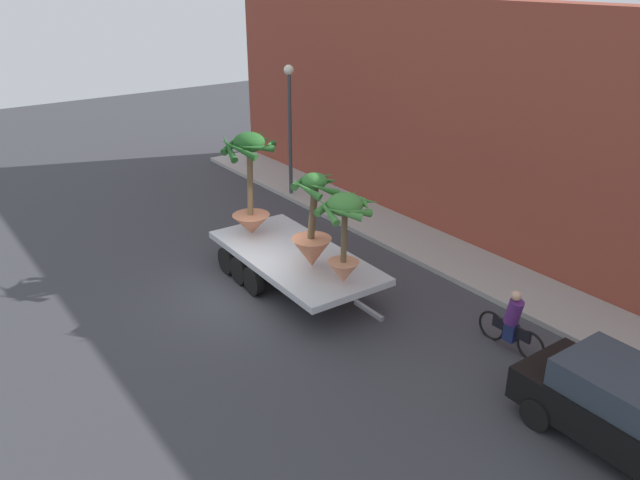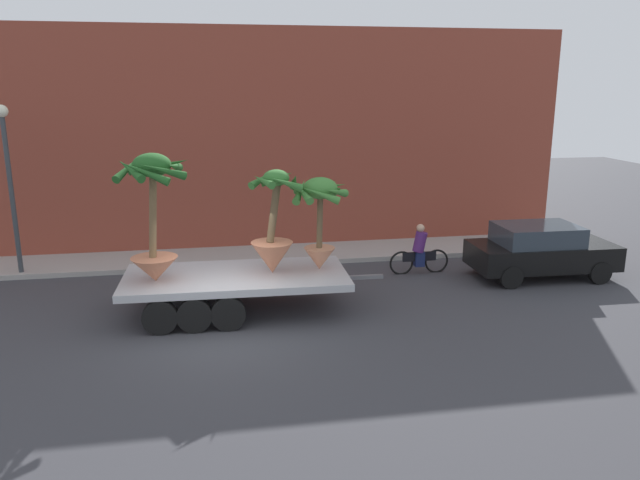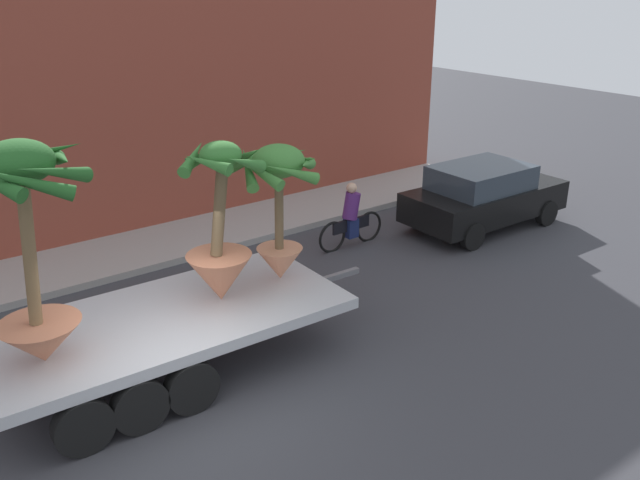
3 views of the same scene
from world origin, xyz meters
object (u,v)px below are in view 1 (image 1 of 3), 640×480
potted_palm_front (313,233)px  street_lamp (290,114)px  flatbed_trailer (290,257)px  parked_car (630,412)px  potted_palm_rear (250,184)px  potted_palm_middle (345,229)px  cyclist (512,323)px

potted_palm_front → street_lamp: street_lamp is taller
flatbed_trailer → parked_car: bearing=7.9°
potted_palm_rear → potted_palm_front: (2.81, 0.18, -0.57)m
parked_car → street_lamp: bearing=169.8°
parked_car → street_lamp: 15.44m
potted_palm_rear → potted_palm_middle: 3.99m
cyclist → street_lamp: bearing=171.7°
flatbed_trailer → street_lamp: 7.52m
flatbed_trailer → street_lamp: bearing=146.0°
cyclist → parked_car: 3.49m
potted_palm_front → potted_palm_rear: bearing=-176.4°
potted_palm_rear → parked_car: 10.99m
flatbed_trailer → potted_palm_middle: bearing=1.0°
cyclist → street_lamp: (-11.66, 1.70, 2.56)m
potted_palm_rear → potted_palm_middle: size_ratio=1.30×
potted_palm_front → street_lamp: 8.24m
potted_palm_front → parked_car: (7.94, 1.33, -1.12)m
parked_car → street_lamp: size_ratio=0.86×
potted_palm_rear → street_lamp: street_lamp is taller
potted_palm_middle → cyclist: bearing=33.0°
flatbed_trailer → parked_car: (9.12, 1.27, 0.06)m
potted_palm_middle → parked_car: bearing=10.3°
potted_palm_middle → street_lamp: street_lamp is taller
potted_palm_middle → street_lamp: (-8.24, 3.93, 0.82)m
street_lamp → potted_palm_middle: bearing=-25.5°
street_lamp → cyclist: bearing=-8.3°
potted_palm_front → parked_car: 8.13m
potted_palm_front → parked_car: potted_palm_front is taller
potted_palm_middle → street_lamp: bearing=154.5°
potted_palm_middle → potted_palm_front: (-1.17, -0.11, -0.47)m
flatbed_trailer → potted_palm_middle: potted_palm_middle is taller
flatbed_trailer → potted_palm_rear: potted_palm_rear is taller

